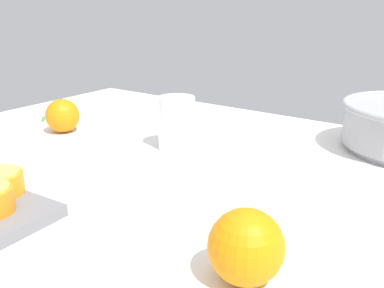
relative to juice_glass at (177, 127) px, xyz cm
name	(u,v)px	position (x,y,z in cm)	size (l,w,h in cm)	color
ground_plane	(193,186)	(10.90, -9.98, -5.79)	(127.91, 89.08, 3.00)	white
juice_glass	(177,127)	(0.00, 0.00, 0.00)	(6.98, 6.98, 10.00)	white
loose_orange_0	(62,116)	(-26.32, -5.58, -0.71)	(7.15, 7.15, 7.15)	orange
loose_orange_1	(246,247)	(30.85, -29.01, -0.38)	(7.82, 7.82, 7.82)	orange
herb_sprig_0	(43,118)	(-38.56, -1.73, -4.01)	(3.95, 3.57, 0.94)	#418142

